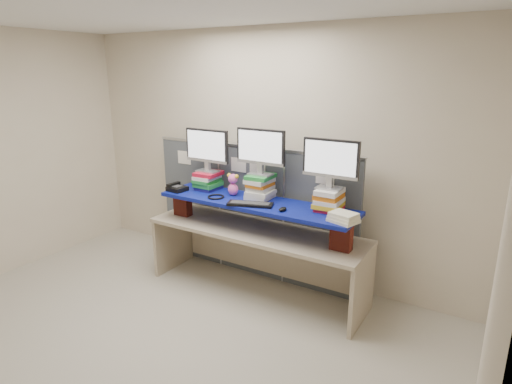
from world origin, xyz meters
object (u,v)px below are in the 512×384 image
Objects in this scene: blue_board at (256,203)px; monitor_center at (261,149)px; monitor_left at (207,148)px; desk_phone at (177,188)px; keyboard at (250,204)px; monitor_right at (331,161)px; desk at (256,242)px.

monitor_center is (-0.02, 0.12, 0.54)m from blue_board.
monitor_left is 0.57m from desk_phone.
monitor_right is at bearing 1.54° from keyboard.
keyboard is 0.99m from desk_phone.
desk is at bearing 79.38° from keyboard.
desk is at bearing -9.49° from monitor_left.
monitor_left reaches higher than desk.
monitor_center reaches higher than monitor_right.
desk is at bearing -81.39° from monitor_center.
desk_phone is (-0.26, -0.24, -0.44)m from monitor_left.
keyboard is at bearing -81.79° from monitor_center.
desk is 0.98m from monitor_center.
monitor_center is at bearing 19.40° from desk_phone.
monitor_left is (-0.71, 0.12, 0.92)m from desk.
monitor_right is 0.90m from keyboard.
monitor_left is (-0.71, 0.12, 0.49)m from blue_board.
desk is 0.49m from keyboard.
blue_board is at bearing -9.49° from monitor_left.
monitor_left is at bearing 48.01° from desk_phone.
monitor_center is (-0.02, 0.12, 0.98)m from desk.
monitor_right is at bearing 9.03° from desk.
keyboard is at bearing -19.96° from monitor_left.
desk is 0.43m from blue_board.
monitor_center is 2.61× the size of desk_phone.
keyboard is (0.73, -0.26, -0.46)m from monitor_left.
blue_board is 3.89× the size of monitor_right.
monitor_center is at bearing 180.00° from monitor_right.
monitor_center is 1.00× the size of monitor_right.
keyboard is (0.02, -0.15, 0.46)m from desk.
monitor_left is 0.69m from monitor_center.
blue_board is 10.15× the size of desk_phone.
blue_board is 0.15m from keyboard.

